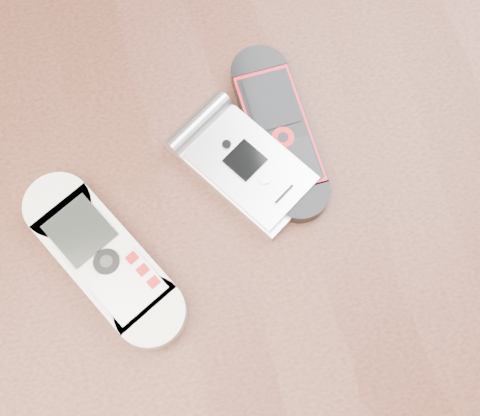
% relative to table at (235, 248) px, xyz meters
% --- Properties ---
extents(ground, '(4.00, 4.00, 0.00)m').
position_rel_table_xyz_m(ground, '(0.00, 0.00, -0.64)').
color(ground, '#472B19').
rests_on(ground, ground).
extents(table, '(1.20, 0.80, 0.75)m').
position_rel_table_xyz_m(table, '(0.00, 0.00, 0.00)').
color(table, black).
rests_on(table, ground).
extents(nokia_white, '(0.12, 0.16, 0.02)m').
position_rel_table_xyz_m(nokia_white, '(-0.10, -0.01, 0.11)').
color(nokia_white, silver).
rests_on(nokia_white, table).
extents(nokia_black_red, '(0.05, 0.15, 0.02)m').
position_rel_table_xyz_m(nokia_black_red, '(0.05, 0.05, 0.11)').
color(nokia_black_red, black).
rests_on(nokia_black_red, table).
extents(motorola_razr, '(0.12, 0.13, 0.02)m').
position_rel_table_xyz_m(motorola_razr, '(0.02, 0.03, 0.11)').
color(motorola_razr, silver).
rests_on(motorola_razr, table).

